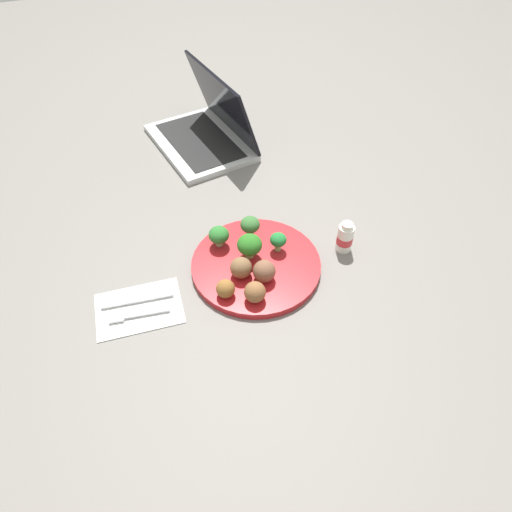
{
  "coord_description": "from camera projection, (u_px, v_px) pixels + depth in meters",
  "views": [
    {
      "loc": [
        0.23,
        0.63,
        0.74
      ],
      "look_at": [
        0.0,
        0.0,
        0.04
      ],
      "focal_mm": 32.14,
      "sensor_mm": 36.0,
      "label": 1
    }
  ],
  "objects": [
    {
      "name": "knife",
      "position": [
        134.0,
        300.0,
        0.93
      ],
      "size": [
        0.15,
        0.03,
        0.01
      ],
      "color": "silver",
      "rests_on": "napkin"
    },
    {
      "name": "broccoli_floret_mid_left",
      "position": [
        250.0,
        245.0,
        0.97
      ],
      "size": [
        0.05,
        0.05,
        0.06
      ],
      "color": "#8FC668",
      "rests_on": "plate"
    },
    {
      "name": "laptop",
      "position": [
        206.0,
        131.0,
        1.31
      ],
      "size": [
        0.28,
        0.35,
        0.21
      ],
      "color": "#BEBEBE",
      "rests_on": "ground_plane"
    },
    {
      "name": "meatball_far_rim",
      "position": [
        255.0,
        292.0,
        0.9
      ],
      "size": [
        0.04,
        0.04,
        0.04
      ],
      "primitive_type": "sphere",
      "color": "brown",
      "rests_on": "plate"
    },
    {
      "name": "meatball_center",
      "position": [
        241.0,
        268.0,
        0.95
      ],
      "size": [
        0.05,
        0.05,
        0.05
      ],
      "primitive_type": "sphere",
      "color": "brown",
      "rests_on": "plate"
    },
    {
      "name": "meatball_front_left",
      "position": [
        265.0,
        271.0,
        0.94
      ],
      "size": [
        0.05,
        0.05,
        0.05
      ],
      "primitive_type": "sphere",
      "color": "brown",
      "rests_on": "plate"
    },
    {
      "name": "meatball_mid_right",
      "position": [
        226.0,
        289.0,
        0.91
      ],
      "size": [
        0.04,
        0.04,
        0.04
      ],
      "primitive_type": "sphere",
      "color": "brown",
      "rests_on": "plate"
    },
    {
      "name": "yogurt_bottle",
      "position": [
        345.0,
        238.0,
        1.01
      ],
      "size": [
        0.04,
        0.04,
        0.08
      ],
      "color": "white",
      "rests_on": "ground_plane"
    },
    {
      "name": "ground_plane",
      "position": [
        256.0,
        267.0,
        1.0
      ],
      "size": [
        4.0,
        4.0,
        0.0
      ],
      "primitive_type": "plane",
      "color": "slate"
    },
    {
      "name": "napkin",
      "position": [
        139.0,
        308.0,
        0.92
      ],
      "size": [
        0.18,
        0.13,
        0.01
      ],
      "primitive_type": "cube",
      "rotation": [
        0.0,
        0.0,
        -0.07
      ],
      "color": "white",
      "rests_on": "ground_plane"
    },
    {
      "name": "broccoli_floret_front_left",
      "position": [
        278.0,
        240.0,
        0.99
      ],
      "size": [
        0.04,
        0.04,
        0.04
      ],
      "color": "#8FBD6B",
      "rests_on": "plate"
    },
    {
      "name": "fork",
      "position": [
        136.0,
        314.0,
        0.9
      ],
      "size": [
        0.12,
        0.03,
        0.01
      ],
      "color": "silver",
      "rests_on": "napkin"
    },
    {
      "name": "broccoli_floret_back_left",
      "position": [
        219.0,
        235.0,
        1.0
      ],
      "size": [
        0.05,
        0.05,
        0.05
      ],
      "color": "#A1BC7F",
      "rests_on": "plate"
    },
    {
      "name": "plate",
      "position": [
        256.0,
        265.0,
        0.99
      ],
      "size": [
        0.28,
        0.28,
        0.02
      ],
      "primitive_type": "cylinder",
      "color": "red",
      "rests_on": "ground_plane"
    },
    {
      "name": "broccoli_floret_near_rim",
      "position": [
        250.0,
        225.0,
        1.02
      ],
      "size": [
        0.04,
        0.04,
        0.05
      ],
      "color": "#A1BE70",
      "rests_on": "plate"
    }
  ]
}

